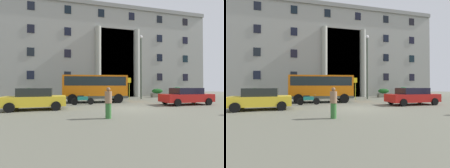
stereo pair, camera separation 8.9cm
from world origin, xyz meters
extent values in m
cube|color=#5F5F50|center=(0.00, 0.00, -0.06)|extent=(80.00, 64.00, 0.12)
cube|color=gray|center=(0.00, 17.50, 7.19)|extent=(36.43, 9.00, 14.37)
cube|color=black|center=(2.57, 13.06, 5.25)|extent=(5.25, 0.12, 10.51)
cylinder|color=gray|center=(-0.48, 12.75, 5.25)|extent=(0.84, 0.84, 10.51)
cylinder|color=gray|center=(5.61, 12.75, 5.25)|extent=(0.84, 0.84, 10.51)
cube|color=black|center=(-9.71, 12.96, 3.16)|extent=(0.93, 0.08, 1.15)
cube|color=black|center=(-4.86, 12.96, 3.16)|extent=(0.93, 0.08, 1.15)
cube|color=black|center=(9.71, 12.96, 3.16)|extent=(0.93, 0.08, 1.15)
cube|color=black|center=(14.57, 12.96, 3.16)|extent=(0.93, 0.08, 1.15)
cube|color=black|center=(-9.71, 12.96, 6.32)|extent=(0.93, 0.08, 1.15)
cube|color=black|center=(-4.86, 12.96, 6.32)|extent=(0.93, 0.08, 1.15)
cube|color=black|center=(9.71, 12.96, 6.32)|extent=(0.93, 0.08, 1.15)
cube|color=black|center=(14.57, 12.96, 6.32)|extent=(0.93, 0.08, 1.15)
cube|color=black|center=(-9.71, 12.96, 9.49)|extent=(0.93, 0.08, 1.15)
cube|color=black|center=(-4.86, 12.96, 9.49)|extent=(0.93, 0.08, 1.15)
cube|color=black|center=(9.71, 12.96, 9.49)|extent=(0.93, 0.08, 1.15)
cube|color=black|center=(14.57, 12.96, 9.49)|extent=(0.93, 0.08, 1.15)
cube|color=black|center=(-9.71, 12.96, 12.65)|extent=(0.93, 0.08, 1.15)
cube|color=black|center=(-4.86, 12.96, 12.65)|extent=(0.93, 0.08, 1.15)
cube|color=black|center=(0.00, 12.96, 12.65)|extent=(0.93, 0.08, 1.15)
cube|color=black|center=(4.86, 12.96, 12.65)|extent=(0.93, 0.08, 1.15)
cube|color=black|center=(9.71, 12.96, 12.65)|extent=(0.93, 0.08, 1.15)
cube|color=black|center=(14.57, 12.96, 12.65)|extent=(0.93, 0.08, 1.15)
cube|color=gray|center=(0.00, 12.88, 14.02)|extent=(36.43, 0.24, 0.60)
cube|color=orange|center=(-1.90, 5.50, 1.58)|extent=(6.46, 3.00, 2.27)
cube|color=black|center=(-1.90, 5.50, 2.14)|extent=(6.09, 2.99, 0.87)
cube|color=black|center=(1.15, 5.21, 1.95)|extent=(0.25, 2.02, 1.09)
cube|color=#434B42|center=(-1.90, 5.50, 0.57)|extent=(6.46, 3.04, 0.24)
cylinder|color=black|center=(0.39, 6.49, 0.45)|extent=(0.92, 0.36, 0.90)
cylinder|color=black|center=(0.16, 4.09, 0.45)|extent=(0.92, 0.36, 0.90)
cylinder|color=black|center=(-3.97, 6.91, 0.45)|extent=(0.92, 0.36, 0.90)
cylinder|color=black|center=(-4.20, 4.51, 0.45)|extent=(0.92, 0.36, 0.90)
cylinder|color=#949E1F|center=(2.53, 7.64, 1.31)|extent=(0.08, 0.08, 2.61)
cube|color=yellow|center=(2.53, 7.61, 2.36)|extent=(0.44, 0.03, 0.60)
cube|color=#6B6959|center=(8.06, 10.81, 0.29)|extent=(1.81, 0.72, 0.57)
ellipsoid|color=#174D1A|center=(8.06, 10.81, 0.93)|extent=(1.74, 0.65, 0.71)
cube|color=slate|center=(-3.90, 10.53, 0.29)|extent=(1.44, 0.71, 0.57)
ellipsoid|color=#265C37|center=(-3.90, 10.53, 1.11)|extent=(1.38, 0.64, 1.07)
cube|color=slate|center=(-9.48, 10.88, 0.29)|extent=(1.95, 0.78, 0.58)
ellipsoid|color=#215E24|center=(-9.48, 10.88, 1.00)|extent=(1.87, 0.70, 0.85)
cube|color=slate|center=(-0.54, 10.21, 0.26)|extent=(2.08, 0.74, 0.51)
ellipsoid|color=#226027|center=(-0.54, 10.21, 0.92)|extent=(2.00, 0.67, 0.82)
cube|color=gray|center=(11.37, 10.72, 0.24)|extent=(1.91, 0.83, 0.47)
ellipsoid|color=#184827|center=(11.37, 10.72, 0.99)|extent=(1.83, 0.74, 1.04)
cube|color=gold|center=(-6.70, 1.06, 0.60)|extent=(4.15, 2.10, 0.67)
cube|color=black|center=(-6.70, 1.06, 1.22)|extent=(2.29, 1.74, 0.56)
cylinder|color=black|center=(-5.40, 2.06, 0.31)|extent=(0.63, 0.25, 0.62)
cylinder|color=black|center=(-5.27, 0.27, 0.31)|extent=(0.63, 0.25, 0.62)
cylinder|color=black|center=(-8.14, 1.85, 0.31)|extent=(0.63, 0.25, 0.62)
cylinder|color=black|center=(-8.00, 0.06, 0.31)|extent=(0.63, 0.25, 0.62)
cube|color=#B51916|center=(5.60, 1.29, 0.61)|extent=(4.64, 1.90, 0.68)
cube|color=black|center=(5.60, 1.29, 1.22)|extent=(2.53, 1.62, 0.54)
cylinder|color=black|center=(7.13, 2.22, 0.31)|extent=(0.63, 0.22, 0.62)
cylinder|color=black|center=(7.19, 0.47, 0.31)|extent=(0.63, 0.22, 0.62)
cylinder|color=black|center=(4.01, 2.11, 0.31)|extent=(0.63, 0.22, 0.62)
cylinder|color=black|center=(4.07, 0.37, 0.31)|extent=(0.63, 0.22, 0.62)
cylinder|color=black|center=(-7.13, 3.40, 0.30)|extent=(0.61, 0.25, 0.60)
cylinder|color=black|center=(-8.51, 3.04, 0.30)|extent=(0.61, 0.27, 0.60)
cube|color=silver|center=(-7.82, 3.22, 0.58)|extent=(0.94, 0.46, 0.32)
cube|color=black|center=(-7.99, 3.17, 0.76)|extent=(0.55, 0.32, 0.12)
cylinder|color=#A5A5A8|center=(-7.24, 3.37, 0.88)|extent=(0.17, 0.54, 0.03)
cylinder|color=black|center=(-2.62, 3.34, 0.30)|extent=(0.61, 0.14, 0.60)
cylinder|color=black|center=(-4.02, 3.25, 0.30)|extent=(0.61, 0.16, 0.60)
cube|color=#1A6F67|center=(-3.32, 3.29, 0.58)|extent=(0.91, 0.30, 0.32)
cube|color=black|center=(-3.50, 3.28, 0.76)|extent=(0.53, 0.23, 0.12)
cylinder|color=#A5A5A8|center=(-2.74, 3.33, 0.88)|extent=(0.07, 0.55, 0.03)
cylinder|color=#30672E|center=(-2.44, -3.17, 0.39)|extent=(0.30, 0.30, 0.77)
cylinder|color=#86664B|center=(-2.44, -3.17, 1.07)|extent=(0.36, 0.36, 0.60)
sphere|color=brown|center=(-2.44, -3.17, 1.47)|extent=(0.21, 0.21, 0.21)
cylinder|color=#333F33|center=(4.37, 8.26, 3.90)|extent=(0.18, 0.18, 7.80)
sphere|color=silver|center=(4.37, 8.26, 7.98)|extent=(0.40, 0.40, 0.40)
camera|label=1|loc=(-4.23, -11.34, 1.63)|focal=26.44mm
camera|label=2|loc=(-4.15, -11.36, 1.63)|focal=26.44mm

